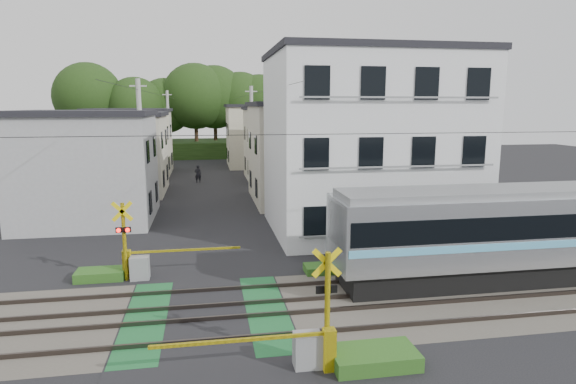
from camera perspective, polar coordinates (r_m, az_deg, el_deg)
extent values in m
plane|color=black|center=(16.01, -9.56, -14.08)|extent=(120.00, 120.00, 0.00)
cube|color=#47423A|center=(16.01, -9.56, -14.08)|extent=(120.00, 6.00, 0.00)
cube|color=black|center=(16.01, -9.56, -14.07)|extent=(5.20, 120.00, 0.00)
cube|color=#145126|center=(16.13, -16.54, -14.16)|extent=(1.30, 6.00, 0.00)
cube|color=#145126|center=(16.11, -2.59, -13.76)|extent=(1.30, 6.00, 0.00)
cube|color=#3F3833|center=(14.27, -9.53, -16.95)|extent=(120.00, 0.08, 0.14)
cube|color=#3F3833|center=(15.53, -9.56, -14.60)|extent=(120.00, 0.08, 0.14)
cube|color=#3F3833|center=(16.44, -9.58, -13.15)|extent=(120.00, 0.08, 0.14)
cube|color=#3F3833|center=(17.74, -9.60, -11.37)|extent=(120.00, 0.08, 0.14)
cube|color=black|center=(21.36, 28.60, -7.73)|extent=(16.48, 2.27, 0.86)
cube|color=black|center=(18.38, 13.45, -10.00)|extent=(2.29, 2.10, 0.57)
cube|color=silver|center=(20.94, 28.99, -3.37)|extent=(17.17, 2.67, 2.48)
cube|color=black|center=(20.88, 29.06, -2.57)|extent=(16.90, 2.71, 0.84)
cube|color=#57B0DB|center=(21.02, 28.91, -4.29)|extent=(17.00, 2.70, 0.27)
cube|color=slate|center=(20.70, 29.31, 0.29)|extent=(16.83, 2.19, 0.23)
cube|color=black|center=(16.93, 5.85, -3.79)|extent=(0.10, 2.30, 1.49)
cylinder|color=yellow|center=(12.45, 4.67, -13.74)|extent=(0.14, 0.14, 3.00)
cube|color=yellow|center=(12.11, 4.64, -8.35)|extent=(0.77, 0.05, 0.77)
cube|color=yellow|center=(12.11, 4.64, -8.35)|extent=(0.77, 0.05, 0.77)
cube|color=black|center=(12.35, 4.59, -11.43)|extent=(0.55, 0.05, 0.20)
sphere|color=#FF0C07|center=(12.37, 3.79, -11.39)|extent=(0.16, 0.16, 0.16)
sphere|color=#FF0C07|center=(12.44, 5.25, -11.28)|extent=(0.16, 0.16, 0.16)
cube|color=gray|center=(12.81, 2.32, -18.22)|extent=(0.70, 0.50, 0.90)
cube|color=yellow|center=(12.65, 4.90, -18.12)|extent=(0.30, 0.30, 1.10)
cube|color=yellow|center=(12.12, -5.89, -17.08)|extent=(4.20, 0.08, 0.08)
cylinder|color=yellow|center=(19.15, -18.81, -5.64)|extent=(0.14, 0.14, 3.00)
cube|color=yellow|center=(18.78, -19.06, -2.19)|extent=(0.77, 0.05, 0.77)
cube|color=yellow|center=(18.78, -19.06, -2.19)|extent=(0.77, 0.05, 0.77)
cube|color=black|center=(18.93, -18.94, -4.26)|extent=(0.55, 0.05, 0.20)
sphere|color=#FF0C07|center=(18.90, -19.45, -4.32)|extent=(0.16, 0.16, 0.16)
sphere|color=#FF0C07|center=(18.85, -18.49, -4.30)|extent=(0.16, 0.16, 0.16)
cube|color=gray|center=(19.38, -17.16, -8.61)|extent=(0.70, 0.50, 0.90)
cube|color=yellow|center=(19.66, -18.54, -8.11)|extent=(0.30, 0.30, 1.10)
cube|color=yellow|center=(19.30, -11.96, -6.74)|extent=(4.20, 0.08, 0.08)
cube|color=white|center=(25.61, 9.46, 5.47)|extent=(10.00, 8.00, 9.00)
cube|color=black|center=(25.66, 9.78, 15.87)|extent=(10.20, 8.16, 0.30)
cube|color=black|center=(21.23, 3.32, -3.57)|extent=(1.10, 0.06, 1.40)
cube|color=black|center=(21.90, 9.58, -3.27)|extent=(1.10, 0.06, 1.40)
cube|color=black|center=(22.82, 15.41, -2.95)|extent=(1.10, 0.06, 1.40)
cube|color=black|center=(23.95, 20.73, -2.64)|extent=(1.10, 0.06, 1.40)
cube|color=gray|center=(22.29, 12.77, -4.74)|extent=(9.00, 0.06, 0.08)
cube|color=black|center=(20.72, 3.40, 4.51)|extent=(1.10, 0.06, 1.40)
cube|color=black|center=(21.41, 9.82, 4.56)|extent=(1.10, 0.06, 1.40)
cube|color=black|center=(22.35, 15.77, 4.56)|extent=(1.10, 0.06, 1.40)
cube|color=black|center=(23.50, 21.19, 4.51)|extent=(1.10, 0.06, 1.40)
cube|color=gray|center=(21.72, 13.08, 2.93)|extent=(9.00, 0.06, 0.08)
cube|color=black|center=(20.65, 3.49, 12.82)|extent=(1.10, 0.06, 1.40)
cube|color=black|center=(21.34, 10.07, 12.60)|extent=(1.10, 0.06, 1.40)
cube|color=black|center=(22.28, 16.15, 12.26)|extent=(1.10, 0.06, 1.40)
cube|color=black|center=(23.43, 21.67, 11.83)|extent=(1.10, 0.06, 1.40)
cube|color=gray|center=(21.56, 13.41, 10.86)|extent=(9.00, 0.06, 0.08)
cube|color=#A1A3A6|center=(29.58, -22.59, 2.52)|extent=(7.00, 7.00, 6.00)
cube|color=black|center=(29.37, -23.02, 8.62)|extent=(7.35, 7.35, 0.30)
cube|color=black|center=(27.54, -15.97, -1.19)|extent=(0.06, 1.00, 1.20)
cube|color=black|center=(30.97, -15.30, 0.07)|extent=(0.06, 1.00, 1.20)
cube|color=black|center=(27.15, -16.26, 4.62)|extent=(0.06, 1.00, 1.20)
cube|color=black|center=(30.62, -15.54, 5.24)|extent=(0.06, 1.00, 1.20)
cube|color=beige|center=(33.45, 1.85, 4.53)|extent=(7.00, 8.00, 6.50)
cube|color=black|center=(33.29, 1.89, 10.37)|extent=(7.35, 8.40, 0.30)
cube|color=black|center=(31.22, -3.79, 0.50)|extent=(0.06, 1.00, 1.20)
cube|color=black|center=(35.15, -4.47, 1.58)|extent=(0.06, 1.00, 1.20)
cube|color=black|center=(30.87, -3.85, 5.63)|extent=(0.06, 1.00, 1.20)
cube|color=black|center=(34.84, -4.53, 6.13)|extent=(0.06, 1.00, 1.20)
cube|color=beige|center=(38.45, -20.40, 4.11)|extent=(8.00, 7.00, 5.80)
cube|color=black|center=(38.28, -20.68, 8.65)|extent=(8.40, 7.35, 0.30)
cube|color=black|center=(36.37, -14.49, 1.57)|extent=(0.06, 1.00, 1.20)
cube|color=black|center=(39.83, -14.09, 2.31)|extent=(0.06, 1.00, 1.20)
cube|color=black|center=(36.08, -14.69, 5.97)|extent=(0.06, 1.00, 1.20)
cube|color=black|center=(39.56, -14.27, 6.33)|extent=(0.06, 1.00, 1.20)
cube|color=beige|center=(43.34, -0.29, 5.63)|extent=(7.00, 7.00, 6.20)
cube|color=black|center=(43.20, -0.29, 9.93)|extent=(7.35, 7.35, 0.30)
cube|color=black|center=(41.35, -4.72, 2.87)|extent=(0.06, 1.00, 1.20)
cube|color=black|center=(44.81, -5.12, 3.43)|extent=(0.06, 1.00, 1.20)
cube|color=black|center=(41.09, -4.78, 6.74)|extent=(0.06, 1.00, 1.20)
cube|color=black|center=(44.57, -5.18, 7.00)|extent=(0.06, 1.00, 1.20)
cube|color=beige|center=(48.24, -18.03, 5.48)|extent=(7.00, 8.00, 6.00)
cube|color=black|center=(48.11, -18.24, 9.22)|extent=(7.35, 8.40, 0.30)
cube|color=black|center=(46.04, -13.90, 3.35)|extent=(0.06, 1.00, 1.20)
cube|color=black|center=(50.00, -13.59, 3.88)|extent=(0.06, 1.00, 1.20)
cube|color=black|center=(45.80, -14.05, 6.83)|extent=(0.06, 1.00, 1.20)
cube|color=black|center=(49.79, -13.72, 7.09)|extent=(0.06, 1.00, 1.20)
cube|color=beige|center=(53.10, -2.82, 6.57)|extent=(8.00, 7.00, 6.40)
cube|color=black|center=(53.00, -2.86, 10.18)|extent=(8.40, 7.35, 0.30)
cube|color=black|center=(51.19, -7.06, 4.23)|extent=(0.06, 1.00, 1.20)
cube|color=black|center=(54.67, -7.24, 4.60)|extent=(0.06, 1.00, 1.20)
cube|color=black|center=(50.98, -7.13, 7.36)|extent=(0.06, 1.00, 1.20)
cube|color=black|center=(54.47, -7.31, 7.53)|extent=(0.06, 1.00, 1.20)
cube|color=#1F3913|center=(64.85, -9.84, 5.13)|extent=(40.00, 10.00, 2.00)
cylinder|color=#332114|center=(64.31, -22.30, 6.21)|extent=(0.50, 0.50, 5.86)
sphere|color=#1F3913|center=(64.22, -22.59, 10.38)|extent=(8.21, 8.21, 8.21)
cylinder|color=#332114|center=(64.87, -19.14, 5.71)|extent=(0.50, 0.50, 4.22)
sphere|color=#1F3913|center=(64.73, -19.32, 8.69)|extent=(5.91, 5.91, 5.91)
cylinder|color=#332114|center=(62.87, -17.46, 6.04)|extent=(0.50, 0.50, 5.01)
sphere|color=#1F3913|center=(62.74, -17.65, 9.69)|extent=(7.02, 7.02, 7.02)
cylinder|color=#332114|center=(64.98, -14.20, 6.32)|extent=(0.50, 0.50, 5.03)
sphere|color=#1F3913|center=(64.86, -14.36, 9.87)|extent=(7.04, 7.04, 7.04)
cylinder|color=#332114|center=(63.74, -10.81, 6.80)|extent=(0.50, 0.50, 5.95)
sphere|color=#1F3913|center=(63.65, -10.95, 11.08)|extent=(8.33, 8.33, 8.33)
cylinder|color=#332114|center=(65.21, -8.58, 6.91)|extent=(0.50, 0.50, 5.89)
sphere|color=#1F3913|center=(65.12, -8.69, 11.05)|extent=(8.24, 8.24, 8.24)
cylinder|color=#332114|center=(65.11, -5.57, 6.79)|extent=(0.50, 0.50, 5.48)
sphere|color=#1F3913|center=(65.00, -5.64, 10.65)|extent=(7.67, 7.67, 7.67)
cylinder|color=#332114|center=(65.07, -3.37, 6.75)|extent=(0.50, 0.50, 5.32)
sphere|color=#1F3913|center=(64.96, -3.41, 10.50)|extent=(7.45, 7.45, 7.45)
cylinder|color=#332114|center=(63.59, 0.34, 6.26)|extent=(0.50, 0.50, 4.38)
sphere|color=#1F3913|center=(63.45, 0.34, 9.42)|extent=(6.13, 6.13, 6.13)
cylinder|color=#332114|center=(66.36, 2.24, 6.54)|extent=(0.50, 0.50, 4.67)
sphere|color=#1F3913|center=(66.23, 2.26, 9.77)|extent=(6.54, 6.54, 6.54)
cube|color=black|center=(16.90, 10.75, 6.81)|extent=(60.00, 0.02, 0.02)
cylinder|color=#A5A5A0|center=(27.95, -16.96, 4.53)|extent=(0.26, 0.26, 8.00)
cube|color=#A5A5A0|center=(27.86, -17.35, 11.91)|extent=(0.90, 0.08, 0.08)
cylinder|color=#A5A5A0|center=(36.87, -4.31, 6.20)|extent=(0.26, 0.26, 8.00)
cube|color=#A5A5A0|center=(36.79, -4.38, 11.80)|extent=(0.90, 0.08, 0.08)
cylinder|color=#A5A5A0|center=(48.81, -13.95, 6.90)|extent=(0.26, 0.26, 8.00)
cube|color=#A5A5A0|center=(48.75, -14.13, 11.13)|extent=(0.90, 0.08, 0.08)
cube|color=black|center=(38.28, -15.29, 11.12)|extent=(0.02, 42.00, 0.02)
cube|color=black|center=(38.28, -4.59, 11.44)|extent=(0.02, 42.00, 0.02)
imported|color=black|center=(42.05, -10.62, 2.11)|extent=(0.59, 0.41, 1.53)
cube|color=#2D5E1E|center=(13.19, 10.16, -18.74)|extent=(2.20, 1.20, 0.40)
cube|color=#2D5E1E|center=(20.00, -21.32, -9.09)|extent=(1.80, 1.00, 0.36)
cube|color=#2D5E1E|center=(19.45, 4.22, -9.03)|extent=(1.50, 0.90, 0.30)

